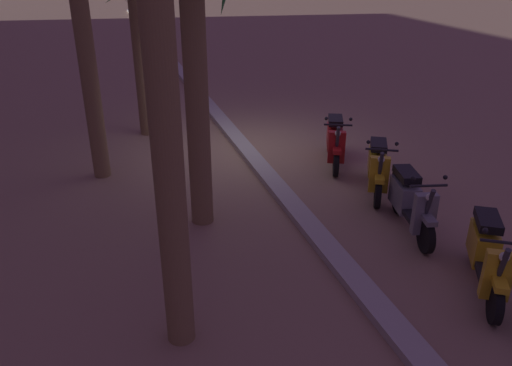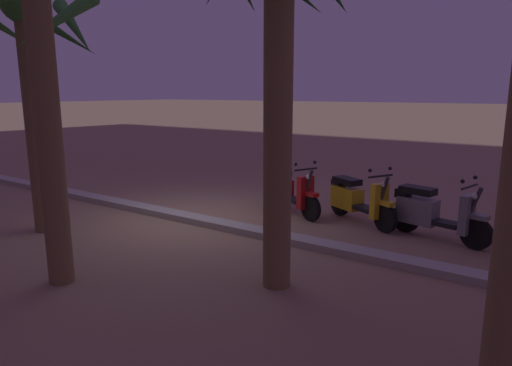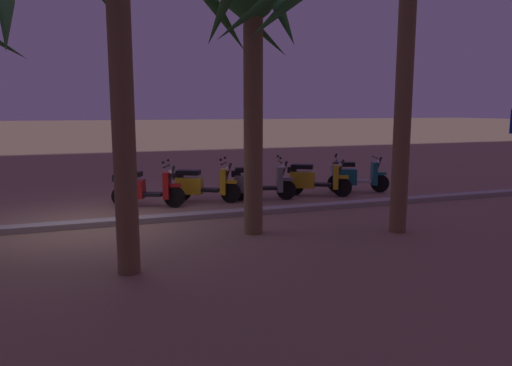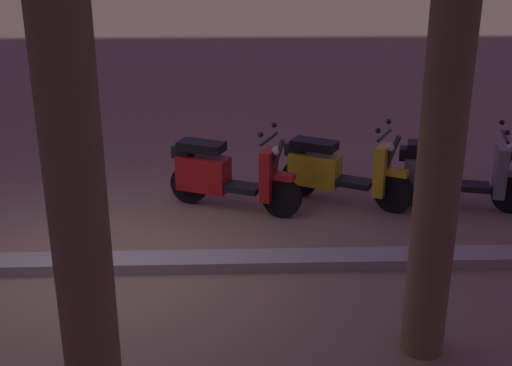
# 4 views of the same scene
# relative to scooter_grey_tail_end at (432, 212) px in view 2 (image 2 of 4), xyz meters

# --- Properties ---
(ground_plane) EXTENTS (200.00, 200.00, 0.00)m
(ground_plane) POSITION_rel_scooter_grey_tail_end_xyz_m (4.27, 1.54, -0.47)
(ground_plane) COLOR #93755B
(curb_strip) EXTENTS (60.00, 0.36, 0.12)m
(curb_strip) POSITION_rel_scooter_grey_tail_end_xyz_m (4.27, 1.58, -0.41)
(curb_strip) COLOR #ADA89E
(curb_strip) RESTS_ON ground
(scooter_grey_tail_end) EXTENTS (1.76, 0.72, 1.17)m
(scooter_grey_tail_end) POSITION_rel_scooter_grey_tail_end_xyz_m (0.00, 0.00, 0.00)
(scooter_grey_tail_end) COLOR black
(scooter_grey_tail_end) RESTS_ON ground
(scooter_yellow_mid_centre) EXTENTS (1.67, 1.00, 1.17)m
(scooter_yellow_mid_centre) POSITION_rel_scooter_grey_tail_end_xyz_m (1.48, -0.26, -0.02)
(scooter_yellow_mid_centre) COLOR black
(scooter_yellow_mid_centre) RESTS_ON ground
(scooter_red_mid_rear) EXTENTS (1.73, 0.91, 1.17)m
(scooter_red_mid_rear) POSITION_rel_scooter_grey_tail_end_xyz_m (2.99, -0.10, 0.00)
(scooter_red_mid_rear) COLOR black
(scooter_red_mid_rear) RESTS_ON ground
(palm_tree_mid_walkway) EXTENTS (1.98, 2.02, 4.80)m
(palm_tree_mid_walkway) POSITION_rel_scooter_grey_tail_end_xyz_m (1.23, 3.21, 3.08)
(palm_tree_mid_walkway) COLOR olive
(palm_tree_mid_walkway) RESTS_ON ground
(palm_tree_near_sign) EXTENTS (2.36, 2.44, 4.46)m
(palm_tree_near_sign) POSITION_rel_scooter_grey_tail_end_xyz_m (6.06, 3.54, 2.85)
(palm_tree_near_sign) COLOR olive
(palm_tree_near_sign) RESTS_ON ground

